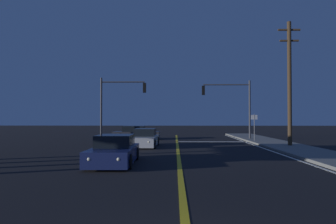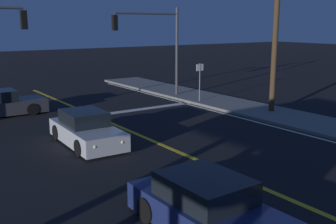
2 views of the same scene
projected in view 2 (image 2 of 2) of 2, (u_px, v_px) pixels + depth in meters
The scene contains 7 objects.
lane_line_center at pixel (243, 180), 12.79m from camera, with size 0.20×42.80×0.01m, color gold.
stop_bar at pixel (144, 109), 23.45m from camera, with size 6.28×0.50×0.01m, color silver.
car_far_approaching_silver at pixel (86, 130), 16.49m from camera, with size 1.96×4.29×1.34m.
car_parked_curb_navy at pixel (210, 210), 9.41m from camera, with size 2.03×4.54×1.34m.
traffic_signal_near_right at pixel (155, 38), 25.72m from camera, with size 4.72×0.28×5.78m.
utility_pole_right at pixel (276, 23), 21.26m from camera, with size 1.62×0.30×9.20m.
street_sign_corner at pixel (200, 77), 24.73m from camera, with size 0.56×0.08×2.45m.
Camera 2 is at (-8.80, 4.01, 4.78)m, focal length 43.83 mm.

